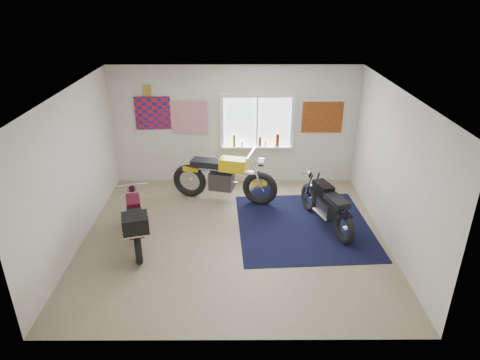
{
  "coord_description": "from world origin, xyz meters",
  "views": [
    {
      "loc": [
        0.08,
        -6.72,
        4.27
      ],
      "look_at": [
        0.11,
        0.4,
        0.98
      ],
      "focal_mm": 32.0,
      "sensor_mm": 36.0,
      "label": 1
    }
  ],
  "objects_px": {
    "black_chrome_bike": "(326,206)",
    "maroon_tourer": "(135,222)",
    "navy_rug": "(304,226)",
    "yellow_triumph": "(224,178)"
  },
  "relations": [
    {
      "from": "maroon_tourer",
      "to": "yellow_triumph",
      "type": "bearing_deg",
      "value": -54.64
    },
    {
      "from": "navy_rug",
      "to": "maroon_tourer",
      "type": "relative_size",
      "value": 1.4
    },
    {
      "from": "yellow_triumph",
      "to": "maroon_tourer",
      "type": "relative_size",
      "value": 1.22
    },
    {
      "from": "navy_rug",
      "to": "black_chrome_bike",
      "type": "bearing_deg",
      "value": 4.12
    },
    {
      "from": "black_chrome_bike",
      "to": "maroon_tourer",
      "type": "height_order",
      "value": "black_chrome_bike"
    },
    {
      "from": "maroon_tourer",
      "to": "black_chrome_bike",
      "type": "bearing_deg",
      "value": -93.48
    },
    {
      "from": "black_chrome_bike",
      "to": "maroon_tourer",
      "type": "distance_m",
      "value": 3.54
    },
    {
      "from": "navy_rug",
      "to": "black_chrome_bike",
      "type": "xyz_separation_m",
      "value": [
        0.41,
        0.03,
        0.42
      ]
    },
    {
      "from": "navy_rug",
      "to": "black_chrome_bike",
      "type": "relative_size",
      "value": 1.43
    },
    {
      "from": "black_chrome_bike",
      "to": "yellow_triumph",
      "type": "bearing_deg",
      "value": 41.76
    }
  ]
}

